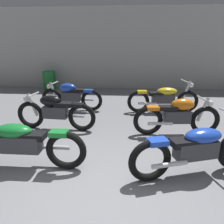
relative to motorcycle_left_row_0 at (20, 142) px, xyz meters
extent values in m
plane|color=gray|center=(1.40, -0.79, -0.45)|extent=(60.00, 60.00, 0.00)
cube|color=#B2B2AD|center=(1.40, 7.08, 1.35)|extent=(12.81, 0.24, 3.60)
torus|color=black|center=(0.76, 0.00, -0.12)|extent=(0.67, 0.11, 0.67)
cube|color=#38383D|center=(0.01, 0.00, -0.02)|extent=(0.66, 0.24, 0.28)
ellipsoid|color=#197F33|center=(-0.09, 0.00, 0.20)|extent=(0.60, 0.32, 0.22)
cube|color=black|center=(0.23, 0.00, 0.12)|extent=(0.40, 0.24, 0.10)
cube|color=#197F33|center=(0.66, 0.00, 0.18)|extent=(0.28, 0.20, 0.08)
cylinder|color=silver|center=(0.51, 0.13, -0.14)|extent=(0.55, 0.07, 0.07)
torus|color=black|center=(-0.63, 1.73, -0.12)|extent=(0.68, 0.16, 0.67)
torus|color=black|center=(0.67, 1.64, -0.12)|extent=(0.68, 0.16, 0.67)
cylinder|color=silver|center=(-0.55, 1.73, 0.14)|extent=(0.25, 0.09, 0.56)
cube|color=#38383D|center=(0.02, 1.68, -0.02)|extent=(0.59, 0.28, 0.28)
ellipsoid|color=black|center=(-0.08, 1.69, 0.26)|extent=(0.54, 0.32, 0.26)
cube|color=black|center=(0.24, 1.67, 0.18)|extent=(0.42, 0.27, 0.10)
cube|color=black|center=(0.57, 1.64, 0.18)|extent=(0.29, 0.22, 0.08)
cylinder|color=silver|center=(-0.49, 1.72, 0.40)|extent=(0.07, 0.48, 0.04)
sphere|color=white|center=(-0.69, 1.74, 0.28)|extent=(0.14, 0.14, 0.14)
cylinder|color=silver|center=(0.43, 1.78, -0.14)|extent=(0.55, 0.11, 0.07)
torus|color=black|center=(-0.66, 3.34, -0.12)|extent=(0.68, 0.16, 0.67)
torus|color=black|center=(0.63, 3.25, -0.12)|extent=(0.68, 0.16, 0.67)
cylinder|color=silver|center=(-0.58, 3.34, 0.14)|extent=(0.25, 0.09, 0.56)
cube|color=#38383D|center=(-0.01, 3.29, -0.02)|extent=(0.59, 0.28, 0.28)
ellipsoid|color=blue|center=(-0.11, 3.30, 0.26)|extent=(0.54, 0.32, 0.26)
cube|color=black|center=(0.20, 3.28, 0.18)|extent=(0.42, 0.27, 0.10)
cube|color=blue|center=(0.53, 3.26, 0.18)|extent=(0.29, 0.22, 0.08)
cylinder|color=silver|center=(-0.52, 3.33, 0.40)|extent=(0.07, 0.48, 0.04)
sphere|color=white|center=(-0.72, 3.35, 0.28)|extent=(0.14, 0.14, 0.14)
cylinder|color=silver|center=(0.39, 3.40, -0.14)|extent=(0.55, 0.11, 0.07)
torus|color=black|center=(2.09, -0.22, -0.12)|extent=(0.67, 0.31, 0.67)
cube|color=#38383D|center=(2.80, 0.00, -0.02)|extent=(0.70, 0.43, 0.28)
ellipsoid|color=blue|center=(2.90, 0.03, 0.20)|extent=(0.67, 0.49, 0.22)
cube|color=black|center=(2.59, -0.07, 0.12)|extent=(0.45, 0.35, 0.10)
cube|color=blue|center=(2.18, -0.19, 0.18)|extent=(0.33, 0.27, 0.08)
cylinder|color=silver|center=(2.36, -0.27, -0.14)|extent=(0.55, 0.23, 0.07)
torus|color=black|center=(3.50, 1.63, -0.12)|extent=(0.68, 0.17, 0.67)
torus|color=black|center=(2.21, 1.51, -0.12)|extent=(0.68, 0.17, 0.67)
cylinder|color=silver|center=(3.42, 1.63, 0.14)|extent=(0.25, 0.09, 0.56)
cube|color=#38383D|center=(2.86, 1.57, -0.02)|extent=(0.59, 0.29, 0.28)
ellipsoid|color=orange|center=(2.96, 1.58, 0.26)|extent=(0.54, 0.33, 0.26)
cube|color=black|center=(2.64, 1.55, 0.18)|extent=(0.42, 0.28, 0.10)
cube|color=orange|center=(2.31, 1.52, 0.18)|extent=(0.30, 0.23, 0.08)
cylinder|color=silver|center=(3.37, 1.62, 0.40)|extent=(0.08, 0.48, 0.04)
sphere|color=white|center=(3.56, 1.64, 0.28)|extent=(0.14, 0.14, 0.14)
cylinder|color=silver|center=(2.47, 1.41, -0.14)|extent=(0.55, 0.12, 0.07)
torus|color=black|center=(3.56, 3.34, -0.12)|extent=(0.68, 0.17, 0.67)
torus|color=black|center=(2.07, 3.20, -0.12)|extent=(0.68, 0.17, 0.67)
cylinder|color=silver|center=(3.48, 3.33, 0.19)|extent=(0.28, 0.10, 0.66)
cube|color=#38383D|center=(2.81, 3.27, -0.02)|extent=(0.68, 0.30, 0.28)
ellipsoid|color=yellow|center=(2.91, 3.28, 0.20)|extent=(0.63, 0.37, 0.22)
cube|color=black|center=(2.60, 3.25, 0.12)|extent=(0.42, 0.28, 0.10)
cube|color=yellow|center=(2.17, 3.21, 0.18)|extent=(0.30, 0.23, 0.08)
cylinder|color=silver|center=(3.42, 3.33, 0.50)|extent=(0.10, 0.68, 0.04)
sphere|color=white|center=(3.62, 3.35, 0.38)|extent=(0.14, 0.14, 0.14)
cylinder|color=silver|center=(2.33, 3.09, -0.14)|extent=(0.55, 0.12, 0.07)
cylinder|color=#1E722D|center=(-1.87, 6.41, -0.03)|extent=(0.56, 0.56, 0.85)
torus|color=#1E722D|center=(-1.87, 6.41, 0.14)|extent=(0.59, 0.59, 0.03)
torus|color=#1E722D|center=(-1.87, 6.41, -0.20)|extent=(0.59, 0.59, 0.03)
camera|label=1|loc=(1.73, -2.99, 1.51)|focal=33.64mm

